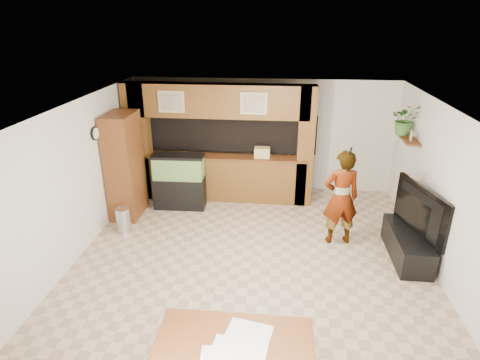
# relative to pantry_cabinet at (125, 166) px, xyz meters

# --- Properties ---
(floor) EXTENTS (6.50, 6.50, 0.00)m
(floor) POSITION_rel_pantry_cabinet_xyz_m (2.70, -1.53, -1.07)
(floor) COLOR tan
(floor) RESTS_ON ground
(ceiling) EXTENTS (6.50, 6.50, 0.00)m
(ceiling) POSITION_rel_pantry_cabinet_xyz_m (2.70, -1.53, 1.53)
(ceiling) COLOR white
(ceiling) RESTS_ON wall_back
(wall_back) EXTENTS (6.00, 0.00, 6.00)m
(wall_back) POSITION_rel_pantry_cabinet_xyz_m (2.70, 1.72, 0.23)
(wall_back) COLOR silver
(wall_back) RESTS_ON floor
(wall_left) EXTENTS (0.00, 6.50, 6.50)m
(wall_left) POSITION_rel_pantry_cabinet_xyz_m (-0.30, -1.53, 0.23)
(wall_left) COLOR silver
(wall_left) RESTS_ON floor
(wall_right) EXTENTS (0.00, 6.50, 6.50)m
(wall_right) POSITION_rel_pantry_cabinet_xyz_m (5.70, -1.53, 0.23)
(wall_right) COLOR silver
(wall_right) RESTS_ON floor
(partition) EXTENTS (4.20, 0.99, 2.60)m
(partition) POSITION_rel_pantry_cabinet_xyz_m (1.75, 1.10, 0.24)
(partition) COLOR brown
(partition) RESTS_ON floor
(wall_clock) EXTENTS (0.05, 0.25, 0.25)m
(wall_clock) POSITION_rel_pantry_cabinet_xyz_m (-0.27, -0.53, 0.83)
(wall_clock) COLOR black
(wall_clock) RESTS_ON wall_left
(wall_shelf) EXTENTS (0.25, 0.90, 0.04)m
(wall_shelf) POSITION_rel_pantry_cabinet_xyz_m (5.55, 0.42, 0.63)
(wall_shelf) COLOR brown
(wall_shelf) RESTS_ON wall_right
(pantry_cabinet) EXTENTS (0.54, 0.88, 2.15)m
(pantry_cabinet) POSITION_rel_pantry_cabinet_xyz_m (0.00, 0.00, 0.00)
(pantry_cabinet) COLOR brown
(pantry_cabinet) RESTS_ON floor
(trash_can) EXTENTS (0.27, 0.27, 0.49)m
(trash_can) POSITION_rel_pantry_cabinet_xyz_m (0.16, -0.74, -0.83)
(trash_can) COLOR #B2B2B7
(trash_can) RESTS_ON floor
(aquarium) EXTENTS (1.08, 0.41, 1.20)m
(aquarium) POSITION_rel_pantry_cabinet_xyz_m (0.99, 0.42, -0.49)
(aquarium) COLOR black
(aquarium) RESTS_ON floor
(tv_stand) EXTENTS (0.52, 1.42, 0.47)m
(tv_stand) POSITION_rel_pantry_cabinet_xyz_m (5.35, -1.10, -0.84)
(tv_stand) COLOR black
(tv_stand) RESTS_ON floor
(television) EXTENTS (0.57, 1.43, 0.83)m
(television) POSITION_rel_pantry_cabinet_xyz_m (5.35, -1.10, -0.19)
(television) COLOR black
(television) RESTS_ON tv_stand
(photo_frame) EXTENTS (0.05, 0.14, 0.18)m
(photo_frame) POSITION_rel_pantry_cabinet_xyz_m (5.55, 0.24, 0.74)
(photo_frame) COLOR tan
(photo_frame) RESTS_ON wall_shelf
(potted_plant) EXTENTS (0.61, 0.54, 0.61)m
(potted_plant) POSITION_rel_pantry_cabinet_xyz_m (5.52, 0.63, 0.95)
(potted_plant) COLOR #396C2B
(potted_plant) RESTS_ON wall_shelf
(person) EXTENTS (0.71, 0.54, 1.78)m
(person) POSITION_rel_pantry_cabinet_xyz_m (4.22, -0.70, -0.18)
(person) COLOR #978353
(person) RESTS_ON floor
(microphone) EXTENTS (0.03, 0.10, 0.16)m
(microphone) POSITION_rel_pantry_cabinet_xyz_m (4.27, -0.86, 0.75)
(microphone) COLOR black
(microphone) RESTS_ON person
(newspaper_a) EXTENTS (0.63, 0.49, 0.01)m
(newspaper_a) POSITION_rel_pantry_cabinet_xyz_m (2.75, -4.13, -0.46)
(newspaper_a) COLOR silver
(newspaper_a) RESTS_ON dining_table
(newspaper_c) EXTENTS (0.56, 0.46, 0.01)m
(newspaper_c) POSITION_rel_pantry_cabinet_xyz_m (2.84, -3.83, -0.46)
(newspaper_c) COLOR silver
(newspaper_c) RESTS_ON dining_table
(counter_box) EXTENTS (0.34, 0.23, 0.22)m
(counter_box) POSITION_rel_pantry_cabinet_xyz_m (2.73, 0.92, 0.08)
(counter_box) COLOR tan
(counter_box) RESTS_ON partition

